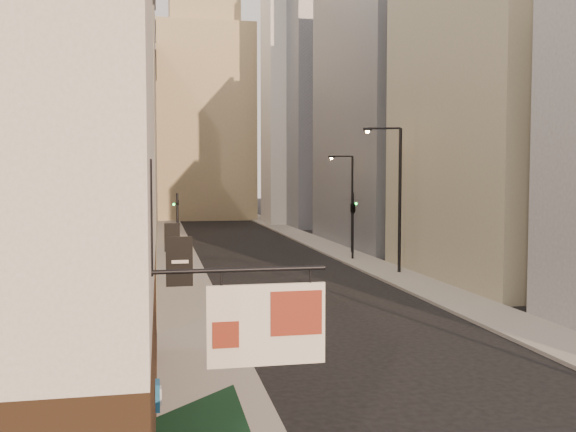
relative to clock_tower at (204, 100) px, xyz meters
The scene contains 16 objects.
sidewalk_left 41.32m from the clock_tower, 98.46° to the right, with size 3.00×140.00×0.15m, color gray.
sidewalk_right 41.64m from the clock_tower, 78.54° to the right, with size 3.00×140.00×0.15m, color gray.
near_building_left 84.40m from the clock_tower, 96.86° to the right, with size 8.30×23.04×12.30m.
left_bldg_beige 67.60m from the clock_tower, 99.46° to the right, with size 8.00×12.00×16.00m, color gray.
left_bldg_grey 51.76m from the clock_tower, 102.41° to the right, with size 8.00×16.00×20.00m, color gray.
left_bldg_tan 35.05m from the clock_tower, 108.97° to the right, with size 8.00×18.00×17.00m, color tan.
left_bldg_wingrid 17.23m from the clock_tower, 132.51° to the right, with size 8.00×20.00×24.00m, color gray.
right_bldg_beige 63.81m from the clock_tower, 78.16° to the right, with size 8.00×16.00×20.00m, color gray.
right_bldg_wingrid 44.21m from the clock_tower, 72.80° to the right, with size 8.00×20.00×26.00m, color gray.
highrise 24.93m from the clock_tower, 36.38° to the right, with size 21.00×23.00×51.20m.
clock_tower is the anchor object (origin of this frame).
white_tower 17.83m from the clock_tower, 51.84° to the right, with size 8.00×8.00×41.50m.
streetlamp_mid 61.01m from the clock_tower, 82.54° to the right, with size 2.36×0.89×9.25m.
streetlamp_far 50.60m from the clock_tower, 80.44° to the right, with size 2.06×0.21×7.85m.
traffic_light_left 53.31m from the clock_tower, 96.22° to the right, with size 0.62×0.58×5.00m.
traffic_light_right 54.52m from the clock_tower, 82.26° to the right, with size 0.78×0.78×5.00m.
Camera 1 is at (-7.90, -5.34, 6.12)m, focal length 40.00 mm.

